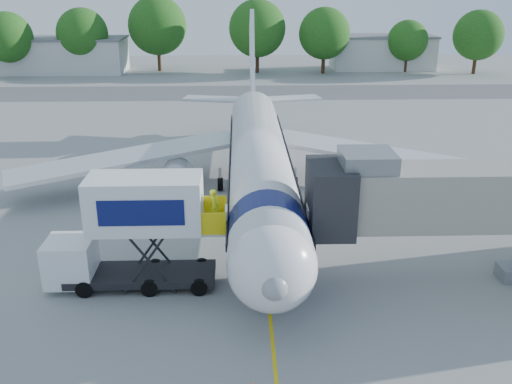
{
  "coord_description": "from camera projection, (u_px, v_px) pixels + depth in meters",
  "views": [
    {
      "loc": [
        -1.29,
        -31.33,
        13.89
      ],
      "look_at": [
        -0.4,
        -2.96,
        3.2
      ],
      "focal_mm": 40.0,
      "sensor_mm": 36.0,
      "label": 1
    }
  ],
  "objects": [
    {
      "name": "ground",
      "position": [
        261.0,
        224.0,
        34.23
      ],
      "size": [
        160.0,
        160.0,
        0.0
      ],
      "primitive_type": "plane",
      "color": "gray",
      "rests_on": "ground"
    },
    {
      "name": "guidance_line",
      "position": [
        261.0,
        224.0,
        34.23
      ],
      "size": [
        0.15,
        70.0,
        0.01
      ],
      "primitive_type": "cube",
      "color": "yellow",
      "rests_on": "ground"
    },
    {
      "name": "taxiway_strip",
      "position": [
        248.0,
        93.0,
        73.52
      ],
      "size": [
        120.0,
        10.0,
        0.01
      ],
      "primitive_type": "cube",
      "color": "#59595B",
      "rests_on": "ground"
    },
    {
      "name": "aircraft",
      "position": [
        259.0,
        157.0,
        37.05
      ],
      "size": [
        34.17,
        37.73,
        11.35
      ],
      "color": "white",
      "rests_on": "ground"
    },
    {
      "name": "jet_bridge",
      "position": [
        439.0,
        198.0,
        26.39
      ],
      "size": [
        13.9,
        3.2,
        6.6
      ],
      "color": "gray",
      "rests_on": "ground"
    },
    {
      "name": "catering_hiloader",
      "position": [
        133.0,
        233.0,
        26.53
      ],
      "size": [
        8.5,
        2.44,
        5.5
      ],
      "color": "black",
      "rests_on": "ground"
    },
    {
      "name": "outbuilding_left",
      "position": [
        66.0,
        55.0,
        88.6
      ],
      "size": [
        18.4,
        8.4,
        5.3
      ],
      "color": "silver",
      "rests_on": "ground"
    },
    {
      "name": "outbuilding_right",
      "position": [
        382.0,
        52.0,
        91.94
      ],
      "size": [
        16.4,
        7.4,
        5.3
      ],
      "color": "silver",
      "rests_on": "ground"
    },
    {
      "name": "tree_a",
      "position": [
        7.0,
        37.0,
        83.89
      ],
      "size": [
        7.35,
        7.35,
        9.37
      ],
      "color": "#382314",
      "rests_on": "ground"
    },
    {
      "name": "tree_b",
      "position": [
        82.0,
        34.0,
        86.16
      ],
      "size": [
        7.69,
        7.69,
        9.8
      ],
      "color": "#382314",
      "rests_on": "ground"
    },
    {
      "name": "tree_c",
      "position": [
        157.0,
        26.0,
        88.16
      ],
      "size": [
        8.99,
        8.99,
        11.46
      ],
      "color": "#382314",
      "rests_on": "ground"
    },
    {
      "name": "tree_d",
      "position": [
        257.0,
        28.0,
        86.55
      ],
      "size": [
        8.62,
        8.62,
        11.0
      ],
      "color": "#382314",
      "rests_on": "ground"
    },
    {
      "name": "tree_e",
      "position": [
        324.0,
        33.0,
        86.16
      ],
      "size": [
        7.75,
        7.75,
        9.88
      ],
      "color": "#382314",
      "rests_on": "ground"
    },
    {
      "name": "tree_f",
      "position": [
        407.0,
        40.0,
        88.17
      ],
      "size": [
        6.2,
        6.2,
        7.91
      ],
      "color": "#382314",
      "rests_on": "ground"
    },
    {
      "name": "tree_g",
      "position": [
        478.0,
        35.0,
        85.95
      ],
      "size": [
        7.46,
        7.46,
        9.51
      ],
      "color": "#382314",
      "rests_on": "ground"
    }
  ]
}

